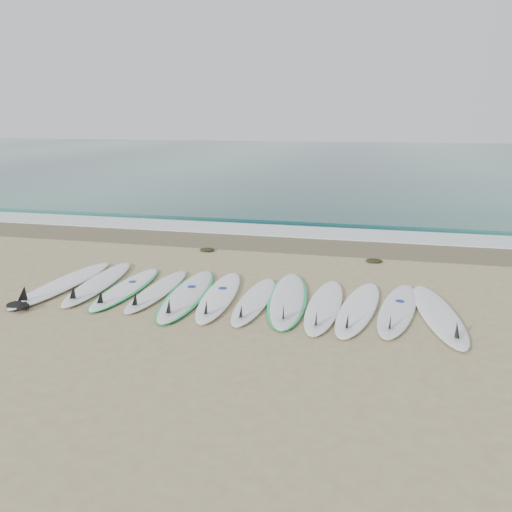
% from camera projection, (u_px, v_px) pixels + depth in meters
% --- Properties ---
extents(ground, '(120.00, 120.00, 0.00)m').
position_uv_depth(ground, '(237.00, 299.00, 8.83)').
color(ground, tan).
extents(ocean, '(120.00, 55.00, 0.03)m').
position_uv_depth(ocean, '(345.00, 158.00, 39.32)').
color(ocean, '#225853').
rests_on(ocean, ground).
extents(wet_sand_band, '(120.00, 1.80, 0.01)m').
position_uv_depth(wet_sand_band, '(279.00, 244.00, 12.67)').
color(wet_sand_band, brown).
rests_on(wet_sand_band, ground).
extents(foam_band, '(120.00, 1.40, 0.04)m').
position_uv_depth(foam_band, '(288.00, 231.00, 13.98)').
color(foam_band, silver).
rests_on(foam_band, ground).
extents(wave_crest, '(120.00, 1.00, 0.10)m').
position_uv_depth(wave_crest, '(297.00, 220.00, 15.38)').
color(wave_crest, '#225853').
rests_on(wave_crest, ground).
extents(surfboard_0, '(0.76, 2.93, 0.37)m').
position_uv_depth(surfboard_0, '(61.00, 284.00, 9.41)').
color(surfboard_0, white).
rests_on(surfboard_0, ground).
extents(surfboard_1, '(0.79, 2.76, 0.35)m').
position_uv_depth(surfboard_1, '(98.00, 283.00, 9.48)').
color(surfboard_1, white).
rests_on(surfboard_1, ground).
extents(surfboard_2, '(0.61, 2.50, 0.32)m').
position_uv_depth(surfboard_2, '(126.00, 288.00, 9.23)').
color(surfboard_2, white).
rests_on(surfboard_2, ground).
extents(surfboard_3, '(0.55, 2.43, 0.31)m').
position_uv_depth(surfboard_3, '(157.00, 291.00, 9.09)').
color(surfboard_3, white).
rests_on(surfboard_3, ground).
extents(surfboard_4, '(0.86, 2.84, 0.36)m').
position_uv_depth(surfboard_4, '(187.00, 295.00, 8.89)').
color(surfboard_4, silver).
rests_on(surfboard_4, ground).
extents(surfboard_5, '(0.77, 2.70, 0.34)m').
position_uv_depth(surfboard_5, '(219.00, 296.00, 8.79)').
color(surfboard_5, white).
rests_on(surfboard_5, ground).
extents(surfboard_6, '(0.54, 2.44, 0.31)m').
position_uv_depth(surfboard_6, '(254.00, 301.00, 8.58)').
color(surfboard_6, white).
rests_on(surfboard_6, ground).
extents(surfboard_7, '(0.96, 2.90, 0.36)m').
position_uv_depth(surfboard_7, '(288.00, 299.00, 8.69)').
color(surfboard_7, white).
rests_on(surfboard_7, ground).
extents(surfboard_8, '(0.65, 2.66, 0.34)m').
position_uv_depth(surfboard_8, '(324.00, 306.00, 8.33)').
color(surfboard_8, white).
rests_on(surfboard_8, ground).
extents(surfboard_9, '(0.94, 2.74, 0.34)m').
position_uv_depth(surfboard_9, '(358.00, 308.00, 8.23)').
color(surfboard_9, white).
rests_on(surfboard_9, ground).
extents(surfboard_10, '(0.97, 2.68, 0.34)m').
position_uv_depth(surfboard_10, '(397.00, 310.00, 8.18)').
color(surfboard_10, white).
rests_on(surfboard_10, ground).
extents(surfboard_11, '(0.92, 2.81, 0.35)m').
position_uv_depth(surfboard_11, '(439.00, 315.00, 7.96)').
color(surfboard_11, white).
rests_on(surfboard_11, ground).
extents(seaweed_near, '(0.37, 0.28, 0.07)m').
position_uv_depth(seaweed_near, '(207.00, 250.00, 11.98)').
color(seaweed_near, black).
rests_on(seaweed_near, ground).
extents(seaweed_far, '(0.37, 0.29, 0.07)m').
position_uv_depth(seaweed_far, '(374.00, 261.00, 11.06)').
color(seaweed_far, black).
rests_on(seaweed_far, ground).
extents(leash_coil, '(0.46, 0.36, 0.11)m').
position_uv_depth(leash_coil, '(18.00, 306.00, 8.35)').
color(leash_coil, black).
rests_on(leash_coil, ground).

